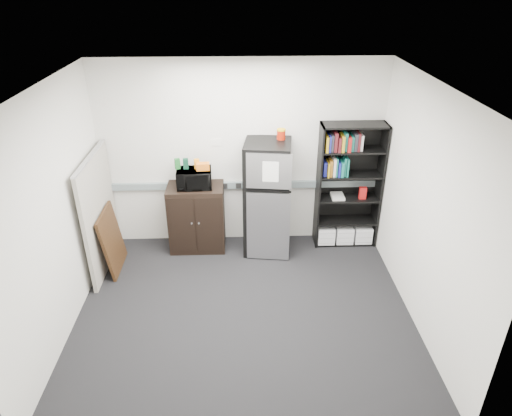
# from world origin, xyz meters

# --- Properties ---
(floor) EXTENTS (4.00, 4.00, 0.00)m
(floor) POSITION_xyz_m (0.00, 0.00, 0.00)
(floor) COLOR black
(floor) RESTS_ON ground
(wall_back) EXTENTS (4.00, 0.02, 2.70)m
(wall_back) POSITION_xyz_m (0.00, 1.75, 1.35)
(wall_back) COLOR silver
(wall_back) RESTS_ON floor
(wall_right) EXTENTS (0.02, 3.50, 2.70)m
(wall_right) POSITION_xyz_m (2.00, 0.00, 1.35)
(wall_right) COLOR silver
(wall_right) RESTS_ON floor
(wall_left) EXTENTS (0.02, 3.50, 2.70)m
(wall_left) POSITION_xyz_m (-2.00, 0.00, 1.35)
(wall_left) COLOR silver
(wall_left) RESTS_ON floor
(ceiling) EXTENTS (4.00, 3.50, 0.02)m
(ceiling) POSITION_xyz_m (0.00, 0.00, 2.70)
(ceiling) COLOR white
(ceiling) RESTS_ON wall_back
(electrical_raceway) EXTENTS (3.92, 0.05, 0.10)m
(electrical_raceway) POSITION_xyz_m (0.00, 1.72, 0.90)
(electrical_raceway) COLOR gray
(electrical_raceway) RESTS_ON wall_back
(wall_note) EXTENTS (0.14, 0.00, 0.10)m
(wall_note) POSITION_xyz_m (-0.35, 1.74, 1.55)
(wall_note) COLOR white
(wall_note) RESTS_ON wall_back
(bookshelf) EXTENTS (0.90, 0.34, 1.85)m
(bookshelf) POSITION_xyz_m (1.53, 1.57, 0.91)
(bookshelf) COLOR black
(bookshelf) RESTS_ON floor
(cubicle_partition) EXTENTS (0.06, 1.30, 1.62)m
(cubicle_partition) POSITION_xyz_m (-1.90, 1.08, 0.81)
(cubicle_partition) COLOR gray
(cubicle_partition) RESTS_ON floor
(cabinet) EXTENTS (0.79, 0.52, 0.99)m
(cabinet) POSITION_xyz_m (-0.66, 1.50, 0.49)
(cabinet) COLOR black
(cabinet) RESTS_ON floor
(microwave) EXTENTS (0.50, 0.35, 0.26)m
(microwave) POSITION_xyz_m (-0.66, 1.48, 1.12)
(microwave) COLOR black
(microwave) RESTS_ON cabinet
(snack_box_a) EXTENTS (0.08, 0.07, 0.15)m
(snack_box_a) POSITION_xyz_m (-0.88, 1.52, 1.33)
(snack_box_a) COLOR #1A5D24
(snack_box_a) RESTS_ON microwave
(snack_box_b) EXTENTS (0.07, 0.06, 0.15)m
(snack_box_b) POSITION_xyz_m (-0.77, 1.52, 1.33)
(snack_box_b) COLOR #0C3522
(snack_box_b) RESTS_ON microwave
(snack_box_c) EXTENTS (0.08, 0.06, 0.14)m
(snack_box_c) POSITION_xyz_m (-0.62, 1.52, 1.32)
(snack_box_c) COLOR orange
(snack_box_c) RESTS_ON microwave
(snack_bag) EXTENTS (0.19, 0.11, 0.10)m
(snack_bag) POSITION_xyz_m (-0.53, 1.47, 1.30)
(snack_bag) COLOR orange
(snack_bag) RESTS_ON microwave
(refrigerator) EXTENTS (0.69, 0.72, 1.65)m
(refrigerator) POSITION_xyz_m (0.35, 1.42, 0.83)
(refrigerator) COLOR black
(refrigerator) RESTS_ON floor
(coffee_can) EXTENTS (0.12, 0.12, 0.16)m
(coffee_can) POSITION_xyz_m (0.54, 1.55, 1.73)
(coffee_can) COLOR #A31B07
(coffee_can) RESTS_ON refrigerator
(framed_poster) EXTENTS (0.16, 0.68, 0.88)m
(framed_poster) POSITION_xyz_m (-1.77, 1.00, 0.44)
(framed_poster) COLOR black
(framed_poster) RESTS_ON floor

